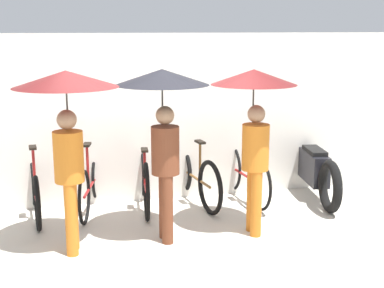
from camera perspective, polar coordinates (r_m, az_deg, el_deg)
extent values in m
plane|color=beige|center=(6.06, -2.68, -11.42)|extent=(30.00, 30.00, 0.00)
cube|color=silver|center=(7.57, -5.65, 2.70)|extent=(11.94, 0.12, 2.37)
torus|color=black|center=(7.77, -16.60, -3.84)|extent=(0.12, 0.69, 0.69)
torus|color=black|center=(6.81, -16.18, -6.09)|extent=(0.12, 0.69, 0.69)
cylinder|color=maroon|center=(7.29, -16.40, -4.89)|extent=(0.13, 1.00, 0.04)
cylinder|color=maroon|center=(7.04, -16.48, -2.91)|extent=(0.04, 0.04, 0.62)
cube|color=black|center=(6.97, -16.64, -0.34)|extent=(0.11, 0.21, 0.03)
cylinder|color=maroon|center=(7.69, -16.75, -1.37)|extent=(0.04, 0.04, 0.69)
cylinder|color=maroon|center=(7.62, -16.91, 1.16)|extent=(0.44, 0.07, 0.03)
torus|color=black|center=(7.85, -10.13, -3.34)|extent=(0.20, 0.69, 0.70)
torus|color=black|center=(6.89, -11.42, -5.60)|extent=(0.20, 0.69, 0.70)
cylinder|color=maroon|center=(7.36, -10.73, -4.40)|extent=(0.26, 1.00, 0.04)
cylinder|color=maroon|center=(7.12, -11.06, -2.52)|extent=(0.04, 0.04, 0.59)
cube|color=black|center=(7.05, -11.16, -0.07)|extent=(0.13, 0.21, 0.03)
cylinder|color=maroon|center=(7.76, -10.23, -0.80)|extent=(0.04, 0.04, 0.71)
cylinder|color=maroon|center=(7.69, -10.33, 1.80)|extent=(0.44, 0.12, 0.03)
torus|color=black|center=(7.89, -5.29, -2.87)|extent=(0.13, 0.77, 0.76)
torus|color=black|center=(6.89, -4.87, -5.10)|extent=(0.13, 0.77, 0.76)
cylinder|color=maroon|center=(7.39, -5.10, -3.91)|extent=(0.14, 1.03, 0.04)
cylinder|color=maroon|center=(7.15, -5.06, -2.54)|extent=(0.04, 0.04, 0.46)
cube|color=black|center=(7.09, -5.09, -0.63)|extent=(0.11, 0.21, 0.03)
cylinder|color=maroon|center=(7.80, -5.34, -0.43)|extent=(0.04, 0.04, 0.69)
cylinder|color=maroon|center=(7.73, -5.39, 2.06)|extent=(0.44, 0.07, 0.03)
torus|color=black|center=(8.03, -1.13, -2.63)|extent=(0.17, 0.74, 0.74)
torus|color=black|center=(7.10, 1.94, -4.67)|extent=(0.17, 0.74, 0.74)
cylinder|color=brown|center=(7.56, 0.31, -3.59)|extent=(0.19, 1.05, 0.04)
cylinder|color=brown|center=(7.33, 0.86, -1.94)|extent=(0.04, 0.04, 0.54)
cube|color=black|center=(7.26, 0.87, 0.23)|extent=(0.12, 0.21, 0.03)
cylinder|color=brown|center=(7.95, -1.14, -0.10)|extent=(0.04, 0.04, 0.73)
cylinder|color=brown|center=(7.88, -1.15, 2.48)|extent=(0.44, 0.09, 0.03)
torus|color=black|center=(8.18, 4.17, -2.42)|extent=(0.10, 0.73, 0.73)
torus|color=black|center=(7.31, 7.17, -4.28)|extent=(0.10, 0.73, 0.73)
cylinder|color=maroon|center=(7.74, 5.58, -3.30)|extent=(0.12, 0.99, 0.04)
cylinder|color=maroon|center=(7.53, 6.16, -1.91)|extent=(0.04, 0.04, 0.47)
cube|color=black|center=(7.47, 6.20, -0.06)|extent=(0.11, 0.21, 0.03)
cylinder|color=maroon|center=(8.11, 4.20, -0.37)|extent=(0.04, 0.04, 0.60)
cylinder|color=maroon|center=(8.04, 4.23, 1.72)|extent=(0.44, 0.06, 0.03)
cylinder|color=#C66B1E|center=(5.97, -12.77, -7.91)|extent=(0.13, 0.13, 0.81)
cylinder|color=#C66B1E|center=(6.14, -12.66, -7.33)|extent=(0.13, 0.13, 0.81)
cylinder|color=#C66B1E|center=(5.86, -13.03, -1.33)|extent=(0.32, 0.32, 0.55)
sphere|color=#997051|center=(5.78, -13.22, 2.55)|extent=(0.21, 0.21, 0.21)
cylinder|color=#332D28|center=(5.92, -13.11, 2.56)|extent=(0.02, 0.02, 0.70)
cone|color=#591919|center=(5.87, -13.32, 6.78)|extent=(1.13, 1.13, 0.18)
cylinder|color=brown|center=(6.15, -2.63, -7.03)|extent=(0.13, 0.13, 0.81)
cylinder|color=brown|center=(6.32, -2.96, -6.50)|extent=(0.13, 0.13, 0.81)
cylinder|color=brown|center=(6.05, -2.87, -0.67)|extent=(0.32, 0.32, 0.55)
sphere|color=#997051|center=(5.97, -2.91, 3.07)|extent=(0.21, 0.21, 0.21)
cylinder|color=#332D28|center=(6.11, -3.16, 3.07)|extent=(0.02, 0.02, 0.69)
cone|color=black|center=(6.05, -3.21, 7.15)|extent=(1.07, 1.07, 0.18)
cylinder|color=#C66B1E|center=(6.40, 6.86, -6.38)|extent=(0.13, 0.13, 0.80)
cylinder|color=#C66B1E|center=(6.56, 6.42, -5.89)|extent=(0.13, 0.13, 0.80)
cylinder|color=#C66B1E|center=(6.30, 6.79, -0.34)|extent=(0.32, 0.32, 0.54)
sphere|color=#997051|center=(6.23, 6.88, 3.21)|extent=(0.21, 0.21, 0.21)
cylinder|color=#332D28|center=(6.36, 6.52, 3.22)|extent=(0.02, 0.02, 0.69)
cone|color=#591919|center=(6.31, 6.61, 7.12)|extent=(1.01, 1.01, 0.18)
torus|color=black|center=(8.72, 11.43, -1.75)|extent=(0.24, 0.73, 0.72)
torus|color=black|center=(7.40, 14.51, -4.41)|extent=(0.24, 0.73, 0.72)
cube|color=black|center=(8.03, 12.87, -2.42)|extent=(0.36, 0.81, 0.44)
cube|color=black|center=(7.98, 12.96, -0.69)|extent=(0.30, 0.58, 0.06)
cylinder|color=#B2B2B7|center=(8.60, 11.59, 1.81)|extent=(0.58, 0.12, 0.03)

